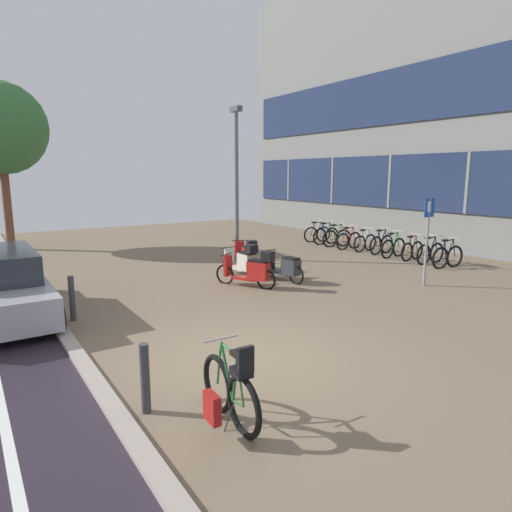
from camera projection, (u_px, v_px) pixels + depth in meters
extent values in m
cube|color=#78644E|center=(428.00, 310.00, 10.09)|extent=(14.40, 40.00, 0.05)
cube|color=#A4968C|center=(102.00, 392.00, 6.18)|extent=(0.24, 40.00, 0.08)
cube|color=silver|center=(4.00, 420.00, 5.54)|extent=(0.12, 36.00, 0.00)
cube|color=slate|center=(468.00, 183.00, 16.72)|extent=(0.10, 0.12, 2.29)
cube|color=slate|center=(390.00, 182.00, 19.73)|extent=(0.10, 0.12, 2.29)
cube|color=slate|center=(333.00, 181.00, 22.73)|extent=(0.10, 0.12, 2.29)
cube|color=slate|center=(289.00, 180.00, 25.74)|extent=(0.10, 0.12, 2.29)
torus|color=black|center=(244.00, 406.00, 5.21)|extent=(0.10, 0.76, 0.76)
torus|color=black|center=(217.00, 383.00, 5.78)|extent=(0.10, 0.76, 0.76)
cylinder|color=#2A6832|center=(227.00, 371.00, 5.50)|extent=(0.05, 0.33, 0.66)
cylinder|color=#2A6832|center=(235.00, 380.00, 5.34)|extent=(0.04, 0.15, 0.60)
cylinder|color=#2A6832|center=(229.00, 350.00, 5.40)|extent=(0.05, 0.42, 0.09)
cylinder|color=#2A6832|center=(238.00, 404.00, 5.32)|extent=(0.04, 0.27, 0.08)
cylinder|color=#2A6832|center=(240.00, 382.00, 5.22)|extent=(0.03, 0.18, 0.55)
cylinder|color=#2A6832|center=(219.00, 363.00, 5.68)|extent=(0.04, 0.15, 0.60)
cube|color=black|center=(237.00, 355.00, 5.23)|extent=(0.10, 0.22, 0.06)
cylinder|color=#ADADB2|center=(221.00, 339.00, 5.56)|extent=(0.48, 0.04, 0.02)
cube|color=black|center=(241.00, 372.00, 5.18)|extent=(0.21, 0.25, 0.10)
cube|color=black|center=(246.00, 360.00, 5.06)|extent=(0.20, 0.07, 0.32)
cube|color=maroon|center=(212.00, 408.00, 5.04)|extent=(0.11, 0.28, 0.34)
cylinder|color=black|center=(229.00, 417.00, 5.36)|extent=(0.20, 0.09, 0.30)
torus|color=black|center=(440.00, 258.00, 14.40)|extent=(0.75, 0.16, 0.74)
torus|color=black|center=(455.00, 257.00, 14.69)|extent=(0.75, 0.16, 0.74)
cylinder|color=black|center=(450.00, 249.00, 14.53)|extent=(0.33, 0.07, 0.65)
cylinder|color=black|center=(445.00, 250.00, 14.44)|extent=(0.14, 0.05, 0.59)
cylinder|color=black|center=(449.00, 240.00, 14.45)|extent=(0.40, 0.08, 0.09)
cylinder|color=black|center=(443.00, 259.00, 14.46)|extent=(0.26, 0.06, 0.08)
cylinder|color=black|center=(443.00, 250.00, 14.38)|extent=(0.17, 0.04, 0.54)
cylinder|color=black|center=(454.00, 248.00, 14.61)|extent=(0.15, 0.05, 0.59)
cube|color=black|center=(445.00, 240.00, 14.36)|extent=(0.23, 0.11, 0.06)
cylinder|color=#ADADB2|center=(454.00, 238.00, 14.52)|extent=(0.08, 0.48, 0.02)
torus|color=black|center=(424.00, 255.00, 15.05)|extent=(0.73, 0.09, 0.73)
torus|color=black|center=(437.00, 253.00, 15.40)|extent=(0.73, 0.09, 0.73)
cylinder|color=black|center=(432.00, 246.00, 15.21)|extent=(0.33, 0.05, 0.64)
cylinder|color=black|center=(428.00, 247.00, 15.11)|extent=(0.15, 0.04, 0.58)
cylinder|color=black|center=(432.00, 238.00, 15.13)|extent=(0.41, 0.05, 0.09)
cylinder|color=black|center=(426.00, 255.00, 15.12)|extent=(0.26, 0.04, 0.08)
cylinder|color=black|center=(426.00, 247.00, 15.04)|extent=(0.17, 0.03, 0.53)
cylinder|color=black|center=(436.00, 245.00, 15.31)|extent=(0.15, 0.03, 0.58)
cube|color=black|center=(428.00, 238.00, 15.02)|extent=(0.22, 0.10, 0.06)
cylinder|color=#ADADB2|center=(436.00, 235.00, 15.22)|extent=(0.04, 0.48, 0.02)
torus|color=black|center=(407.00, 252.00, 15.66)|extent=(0.69, 0.11, 0.69)
torus|color=black|center=(417.00, 250.00, 16.01)|extent=(0.69, 0.11, 0.69)
cylinder|color=brown|center=(413.00, 244.00, 15.83)|extent=(0.29, 0.05, 0.60)
cylinder|color=brown|center=(410.00, 245.00, 15.73)|extent=(0.13, 0.04, 0.55)
cylinder|color=brown|center=(413.00, 237.00, 15.75)|extent=(0.36, 0.06, 0.08)
cylinder|color=brown|center=(409.00, 252.00, 15.73)|extent=(0.23, 0.04, 0.07)
cylinder|color=brown|center=(409.00, 245.00, 15.66)|extent=(0.16, 0.03, 0.50)
cylinder|color=brown|center=(417.00, 243.00, 15.93)|extent=(0.14, 0.04, 0.55)
cube|color=black|center=(410.00, 237.00, 15.64)|extent=(0.23, 0.10, 0.06)
cylinder|color=#ADADB2|center=(416.00, 234.00, 15.84)|extent=(0.05, 0.48, 0.02)
torus|color=black|center=(387.00, 249.00, 16.18)|extent=(0.73, 0.11, 0.72)
torus|color=black|center=(399.00, 247.00, 16.58)|extent=(0.73, 0.11, 0.72)
cylinder|color=#2D6530|center=(395.00, 241.00, 16.38)|extent=(0.33, 0.06, 0.63)
cylinder|color=#2D6530|center=(391.00, 242.00, 16.26)|extent=(0.15, 0.04, 0.58)
cylinder|color=#2D6530|center=(394.00, 234.00, 16.29)|extent=(0.41, 0.06, 0.08)
cylinder|color=#2D6530|center=(390.00, 250.00, 16.26)|extent=(0.26, 0.04, 0.08)
cylinder|color=#2D6530|center=(389.00, 242.00, 16.18)|extent=(0.17, 0.04, 0.53)
cylinder|color=#2D6530|center=(398.00, 240.00, 16.49)|extent=(0.15, 0.04, 0.58)
cube|color=black|center=(391.00, 234.00, 16.17)|extent=(0.22, 0.10, 0.06)
cylinder|color=#ADADB2|center=(398.00, 231.00, 16.40)|extent=(0.05, 0.48, 0.02)
torus|color=black|center=(376.00, 246.00, 16.91)|extent=(0.74, 0.12, 0.74)
torus|color=black|center=(387.00, 244.00, 17.29)|extent=(0.74, 0.12, 0.74)
cylinder|color=black|center=(383.00, 238.00, 17.09)|extent=(0.32, 0.06, 0.65)
cylinder|color=black|center=(379.00, 239.00, 16.98)|extent=(0.14, 0.04, 0.59)
cylinder|color=black|center=(382.00, 230.00, 17.01)|extent=(0.39, 0.06, 0.09)
cylinder|color=black|center=(378.00, 246.00, 16.99)|extent=(0.25, 0.04, 0.08)
cylinder|color=black|center=(377.00, 239.00, 16.91)|extent=(0.17, 0.04, 0.54)
cylinder|color=black|center=(386.00, 237.00, 17.21)|extent=(0.15, 0.04, 0.59)
cube|color=black|center=(379.00, 230.00, 16.89)|extent=(0.23, 0.10, 0.06)
cylinder|color=#ADADB2|center=(386.00, 228.00, 17.11)|extent=(0.05, 0.48, 0.02)
torus|color=black|center=(360.00, 244.00, 17.47)|extent=(0.69, 0.11, 0.69)
torus|color=black|center=(370.00, 243.00, 17.84)|extent=(0.69, 0.11, 0.69)
cylinder|color=#AEB4B4|center=(366.00, 237.00, 17.65)|extent=(0.31, 0.05, 0.61)
cylinder|color=#AEB4B4|center=(363.00, 238.00, 17.55)|extent=(0.14, 0.04, 0.55)
cylinder|color=#AEB4B4|center=(366.00, 230.00, 17.57)|extent=(0.38, 0.06, 0.08)
cylinder|color=#AEB4B4|center=(362.00, 244.00, 17.55)|extent=(0.25, 0.04, 0.07)
cylinder|color=#AEB4B4|center=(361.00, 238.00, 17.47)|extent=(0.16, 0.03, 0.50)
cylinder|color=#AEB4B4|center=(370.00, 236.00, 17.76)|extent=(0.15, 0.04, 0.55)
cube|color=black|center=(363.00, 230.00, 17.46)|extent=(0.22, 0.10, 0.06)
cylinder|color=#ADADB2|center=(369.00, 228.00, 17.67)|extent=(0.05, 0.48, 0.02)
torus|color=black|center=(343.00, 242.00, 18.02)|extent=(0.71, 0.08, 0.71)
torus|color=black|center=(355.00, 240.00, 18.36)|extent=(0.71, 0.08, 0.71)
cylinder|color=maroon|center=(350.00, 235.00, 18.18)|extent=(0.32, 0.04, 0.62)
cylinder|color=maroon|center=(347.00, 236.00, 18.08)|extent=(0.14, 0.04, 0.57)
cylinder|color=maroon|center=(350.00, 228.00, 18.10)|extent=(0.40, 0.04, 0.08)
cylinder|color=maroon|center=(345.00, 242.00, 18.09)|extent=(0.26, 0.03, 0.08)
cylinder|color=maroon|center=(344.00, 235.00, 18.01)|extent=(0.17, 0.03, 0.52)
cylinder|color=maroon|center=(354.00, 234.00, 18.28)|extent=(0.15, 0.03, 0.57)
cube|color=black|center=(346.00, 228.00, 17.99)|extent=(0.22, 0.09, 0.06)
cylinder|color=#ADADB2|center=(353.00, 226.00, 18.19)|extent=(0.03, 0.48, 0.02)
torus|color=black|center=(330.00, 239.00, 18.68)|extent=(0.75, 0.20, 0.75)
torus|color=black|center=(343.00, 238.00, 18.95)|extent=(0.75, 0.20, 0.75)
cylinder|color=#2A6330|center=(338.00, 232.00, 18.79)|extent=(0.33, 0.09, 0.65)
cylinder|color=#2A6330|center=(334.00, 233.00, 18.72)|extent=(0.15, 0.06, 0.59)
cylinder|color=#2A6330|center=(337.00, 225.00, 18.72)|extent=(0.41, 0.10, 0.09)
cylinder|color=#2A6330|center=(333.00, 239.00, 18.74)|extent=(0.26, 0.07, 0.08)
cylinder|color=#2A6330|center=(332.00, 232.00, 18.66)|extent=(0.17, 0.05, 0.54)
cylinder|color=#2A6330|center=(342.00, 231.00, 18.87)|extent=(0.15, 0.06, 0.59)
cube|color=black|center=(333.00, 225.00, 18.64)|extent=(0.23, 0.13, 0.06)
cylinder|color=#ADADB2|center=(342.00, 223.00, 18.78)|extent=(0.10, 0.48, 0.02)
torus|color=black|center=(320.00, 237.00, 19.30)|extent=(0.75, 0.12, 0.75)
torus|color=black|center=(332.00, 236.00, 19.61)|extent=(0.75, 0.12, 0.75)
cylinder|color=navy|center=(327.00, 230.00, 19.44)|extent=(0.32, 0.06, 0.66)
cylinder|color=navy|center=(324.00, 231.00, 19.35)|extent=(0.14, 0.04, 0.60)
cylinder|color=navy|center=(327.00, 223.00, 19.36)|extent=(0.39, 0.06, 0.09)
cylinder|color=navy|center=(322.00, 237.00, 19.36)|extent=(0.25, 0.04, 0.08)
cylinder|color=navy|center=(322.00, 230.00, 19.29)|extent=(0.17, 0.04, 0.55)
cylinder|color=navy|center=(331.00, 229.00, 19.53)|extent=(0.15, 0.04, 0.60)
cube|color=black|center=(323.00, 223.00, 19.26)|extent=(0.23, 0.10, 0.06)
cylinder|color=#ADADB2|center=(330.00, 221.00, 19.44)|extent=(0.05, 0.48, 0.02)
torus|color=black|center=(311.00, 235.00, 20.03)|extent=(0.71, 0.21, 0.72)
torus|color=black|center=(323.00, 234.00, 20.26)|extent=(0.71, 0.21, 0.72)
cylinder|color=brown|center=(318.00, 229.00, 20.12)|extent=(0.31, 0.10, 0.63)
cylinder|color=brown|center=(315.00, 229.00, 20.05)|extent=(0.14, 0.06, 0.57)
cylinder|color=brown|center=(318.00, 223.00, 20.05)|extent=(0.38, 0.11, 0.08)
cylinder|color=brown|center=(313.00, 235.00, 20.07)|extent=(0.25, 0.08, 0.08)
cylinder|color=brown|center=(312.00, 229.00, 20.01)|extent=(0.17, 0.06, 0.52)
cylinder|color=brown|center=(322.00, 228.00, 20.19)|extent=(0.15, 0.06, 0.57)
cube|color=black|center=(314.00, 222.00, 19.98)|extent=(0.23, 0.13, 0.06)
cylinder|color=#ADADB2|center=(321.00, 221.00, 20.11)|extent=(0.12, 0.48, 0.02)
torus|color=black|center=(296.00, 275.00, 12.36)|extent=(0.12, 0.56, 0.56)
torus|color=black|center=(268.00, 268.00, 13.25)|extent=(0.12, 0.56, 0.56)
cube|color=#31363D|center=(282.00, 273.00, 12.81)|extent=(0.36, 0.69, 0.08)
cube|color=#31363D|center=(291.00, 267.00, 12.49)|extent=(0.36, 0.55, 0.44)
cube|color=black|center=(291.00, 258.00, 12.44)|extent=(0.31, 0.50, 0.06)
cylinder|color=#31363D|center=(269.00, 259.00, 13.18)|extent=(0.08, 0.13, 0.56)
cube|color=#31363D|center=(270.00, 261.00, 13.13)|extent=(0.33, 0.12, 0.55)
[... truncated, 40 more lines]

